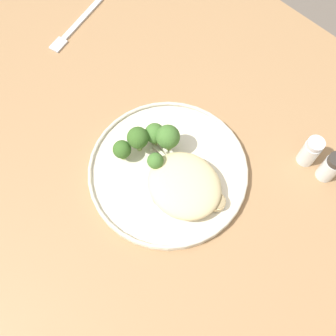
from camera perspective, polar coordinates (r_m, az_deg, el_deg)
The scene contains 21 objects.
ground at distance 1.43m, azimuth 0.48°, elevation -13.87°, with size 6.00×6.00×0.00m, color #665B51.
wooden_dining_table at distance 0.79m, azimuth 0.84°, elevation -5.11°, with size 1.40×1.00×0.74m.
dinner_plate at distance 0.71m, azimuth 0.00°, elevation -0.38°, with size 0.29×0.29×0.02m.
noodle_bed at distance 0.68m, azimuth 2.40°, elevation -2.50°, with size 0.13×0.12×0.04m.
seared_scallop_center_golden at distance 0.70m, azimuth 5.13°, elevation -0.61°, with size 0.03×0.03×0.01m.
seared_scallop_half_hidden at distance 0.69m, azimuth 2.12°, elevation -2.25°, with size 0.02×0.02×0.01m.
seared_scallop_left_edge at distance 0.68m, azimuth -0.97°, elevation -4.08°, with size 0.03×0.03×0.01m.
seared_scallop_tilted_round at distance 0.68m, azimuth 7.03°, elevation -4.93°, with size 0.03×0.03×0.01m.
seared_scallop_right_edge at distance 0.70m, azimuth -0.22°, elevation -0.76°, with size 0.03×0.03×0.01m.
seared_scallop_large_seared at distance 0.69m, azimuth 5.03°, elevation -3.31°, with size 0.03×0.03×0.01m.
broccoli_floret_rear_charred at distance 0.69m, azimuth -1.79°, elevation 0.97°, with size 0.03×0.03×0.05m.
broccoli_floret_front_edge at distance 0.70m, azimuth -0.01°, elevation 4.49°, with size 0.04×0.04×0.07m.
broccoli_floret_split_head at distance 0.71m, azimuth -1.92°, elevation 4.98°, with size 0.04×0.04×0.05m.
broccoli_floret_small_sprig at distance 0.70m, azimuth -4.37°, elevation 4.34°, with size 0.04×0.04×0.06m.
broccoli_floret_right_tilted at distance 0.71m, azimuth -6.66°, elevation 2.64°, with size 0.03×0.03×0.05m.
onion_sliver_long_sliver at distance 0.74m, azimuth -2.69°, elevation 4.37°, with size 0.05×0.01×0.00m, color silver.
onion_sliver_pale_crescent at distance 0.72m, azimuth -1.01°, elevation 2.24°, with size 0.04×0.01×0.00m, color silver.
onion_sliver_short_strip at distance 0.73m, azimuth -1.35°, elevation 3.49°, with size 0.05×0.01×0.00m, color silver.
dinner_fork at distance 0.94m, azimuth -13.01°, elevation 19.61°, with size 0.06×0.18×0.00m.
salt_shaker at distance 0.75m, azimuth 19.90°, elevation 2.28°, with size 0.03×0.03×0.07m.
pepper_shaker at distance 0.75m, azimuth 22.47°, elevation 0.11°, with size 0.03×0.03×0.07m.
Camera 1 is at (0.18, -0.19, 1.40)m, focal length 42.11 mm.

